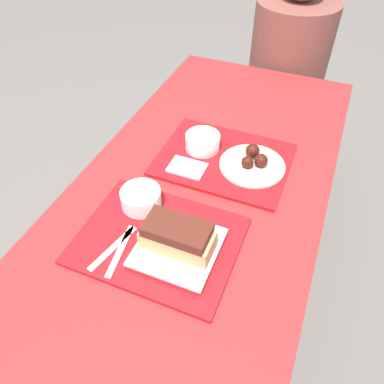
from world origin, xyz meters
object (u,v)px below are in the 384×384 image
(tray_near, at_px, (158,240))
(person_seated_across, at_px, (290,50))
(bowl_coleslaw_far, at_px, (203,141))
(wings_plate_far, at_px, (253,162))
(bowl_coleslaw_near, at_px, (141,197))
(tray_far, at_px, (224,160))
(brisket_sandwich_plate, at_px, (178,240))

(tray_near, relative_size, person_seated_across, 0.61)
(tray_near, relative_size, bowl_coleslaw_far, 3.64)
(tray_near, height_order, wings_plate_far, wings_plate_far)
(bowl_coleslaw_near, bearing_deg, tray_far, 62.15)
(brisket_sandwich_plate, xyz_separation_m, person_seated_across, (0.02, 1.31, -0.04))
(brisket_sandwich_plate, bearing_deg, tray_far, 91.39)
(brisket_sandwich_plate, distance_m, wings_plate_far, 0.41)
(brisket_sandwich_plate, distance_m, person_seated_across, 1.32)
(tray_far, height_order, person_seated_across, person_seated_across)
(tray_near, xyz_separation_m, person_seated_across, (0.09, 1.30, 0.00))
(tray_far, xyz_separation_m, person_seated_across, (0.03, 0.91, 0.00))
(tray_far, distance_m, wings_plate_far, 0.10)
(brisket_sandwich_plate, height_order, bowl_coleslaw_far, brisket_sandwich_plate)
(tray_far, distance_m, person_seated_across, 0.91)
(tray_far, bearing_deg, tray_near, -97.95)
(bowl_coleslaw_near, xyz_separation_m, person_seated_across, (0.19, 1.21, -0.03))
(tray_far, xyz_separation_m, brisket_sandwich_plate, (0.01, -0.40, 0.05))
(bowl_coleslaw_near, bearing_deg, bowl_coleslaw_far, 77.73)
(tray_far, bearing_deg, person_seated_across, 87.88)
(tray_near, height_order, bowl_coleslaw_near, bowl_coleslaw_near)
(tray_far, bearing_deg, bowl_coleslaw_far, 164.35)
(brisket_sandwich_plate, bearing_deg, bowl_coleslaw_far, 102.65)
(brisket_sandwich_plate, distance_m, bowl_coleslaw_far, 0.44)
(bowl_coleslaw_far, height_order, wings_plate_far, wings_plate_far)
(tray_near, bearing_deg, person_seated_across, 86.13)
(tray_near, distance_m, brisket_sandwich_plate, 0.08)
(tray_near, distance_m, person_seated_across, 1.31)
(person_seated_across, bearing_deg, bowl_coleslaw_near, -98.88)
(wings_plate_far, bearing_deg, tray_near, -111.42)
(bowl_coleslaw_near, relative_size, person_seated_across, 0.17)
(bowl_coleslaw_far, bearing_deg, tray_near, -85.65)
(bowl_coleslaw_far, xyz_separation_m, wings_plate_far, (0.18, -0.02, -0.02))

